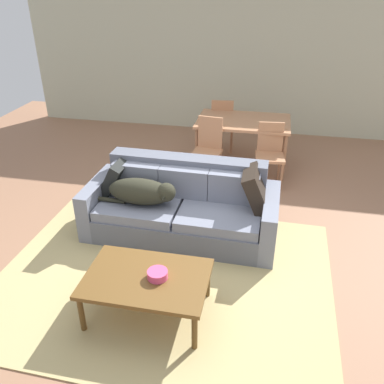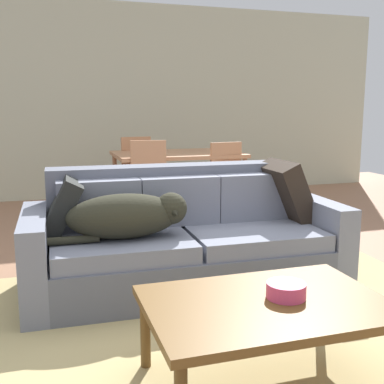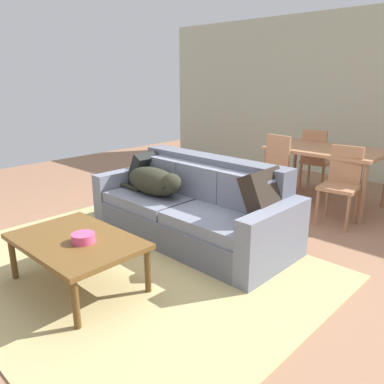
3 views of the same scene
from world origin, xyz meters
name	(u,v)px [view 2 (image 2 of 3)]	position (x,y,z in m)	size (l,w,h in m)	color
ground_plane	(223,294)	(0.00, 0.00, 0.00)	(10.00, 10.00, 0.00)	#9B6D50
back_partition	(124,101)	(0.00, 4.00, 1.35)	(8.00, 0.12, 2.70)	beige
area_rug	(227,337)	(-0.20, -0.60, 0.01)	(3.36, 2.64, 0.01)	tan
couch	(183,241)	(-0.20, 0.29, 0.32)	(2.22, 0.99, 0.84)	slate
dog_on_left_cushion	(129,215)	(-0.61, 0.12, 0.57)	(0.92, 0.36, 0.30)	#2B2B1F
throw_pillow_by_left_arm	(61,207)	(-1.03, 0.36, 0.61)	(0.13, 0.41, 0.41)	black
throw_pillow_by_right_arm	(286,192)	(0.64, 0.33, 0.63)	(0.16, 0.46, 0.46)	#2C221A
coffee_table	(266,310)	(-0.21, -1.09, 0.38)	(1.08, 0.73, 0.42)	brown
bowl_on_coffee_table	(286,290)	(-0.11, -1.08, 0.45)	(0.18, 0.18, 0.07)	#EA4C7F
dining_table	(177,158)	(0.32, 2.29, 0.70)	(1.41, 0.93, 0.76)	#B67C54
dining_chair_near_left	(150,183)	(-0.13, 1.70, 0.52)	(0.44, 0.44, 0.94)	#B67C54
dining_chair_near_right	(230,180)	(0.75, 1.76, 0.50)	(0.44, 0.44, 0.90)	#B67C54
dining_chair_far_left	(134,171)	(-0.08, 2.84, 0.50)	(0.43, 0.43, 0.92)	#B67C54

